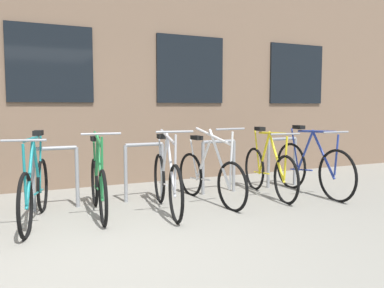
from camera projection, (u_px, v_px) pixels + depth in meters
ground_plane at (95, 257)px, 3.58m from camera, size 42.00×42.00×0.00m
storefront_building at (34, 18)px, 8.99m from camera, size 28.00×6.30×6.60m
bike_rack at (102, 168)px, 5.45m from camera, size 6.59×0.05×0.82m
bicycle_white at (210, 176)px, 5.61m from camera, size 0.44×1.72×1.08m
bicycle_yellow at (269, 170)px, 6.05m from camera, size 0.44×1.71×1.04m
bicycle_silver at (167, 181)px, 5.15m from camera, size 0.47×1.71×1.08m
bicycle_teal at (35, 189)px, 4.62m from camera, size 0.55×1.73×1.06m
bicycle_blue at (312, 167)px, 6.16m from camera, size 0.44×1.81×1.06m
bicycle_green at (98, 185)px, 4.99m from camera, size 0.44×1.63×1.06m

